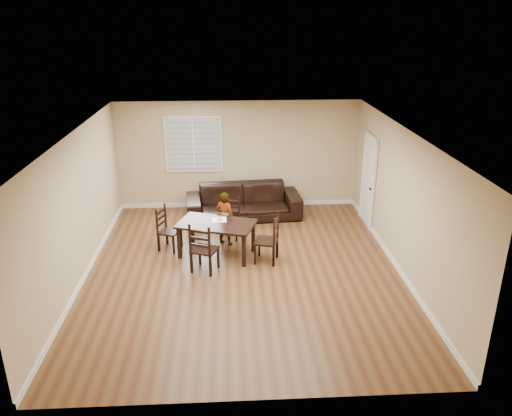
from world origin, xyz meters
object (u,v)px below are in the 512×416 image
at_px(chair_left, 165,230).
at_px(chair_right, 272,240).
at_px(chair_far, 202,251).
at_px(donut, 220,219).
at_px(dining_table, 216,227).
at_px(child, 225,218).
at_px(sofa, 244,202).
at_px(chair_near, 231,219).

xyz_separation_m(chair_left, chair_right, (2.20, -0.74, 0.04)).
bearing_deg(chair_far, donut, -87.38).
relative_size(chair_right, donut, 9.13).
xyz_separation_m(chair_far, donut, (0.34, 0.93, 0.27)).
distance_m(dining_table, donut, 0.21).
height_order(child, sofa, child).
height_order(dining_table, donut, donut).
distance_m(dining_table, chair_far, 0.83).
relative_size(dining_table, chair_near, 1.87).
bearing_deg(dining_table, sofa, 91.58).
bearing_deg(dining_table, donut, 83.66).
relative_size(chair_right, child, 0.86).
bearing_deg(chair_near, donut, -94.57).
bearing_deg(dining_table, child, 90.00).
bearing_deg(chair_near, chair_far, -96.77).
bearing_deg(chair_far, chair_right, -140.80).
height_order(chair_near, chair_left, chair_left).
bearing_deg(dining_table, chair_right, 0.29).
xyz_separation_m(dining_table, donut, (0.07, 0.16, 0.11)).
height_order(dining_table, sofa, sofa).
xyz_separation_m(chair_near, child, (-0.12, -0.40, 0.18)).
xyz_separation_m(chair_far, sofa, (0.88, 2.78, -0.06)).
height_order(donut, sofa, sofa).
xyz_separation_m(chair_near, donut, (-0.22, -0.76, 0.32)).
distance_m(dining_table, chair_right, 1.18).
distance_m(chair_right, donut, 1.19).
height_order(chair_right, sofa, chair_right).
height_order(chair_left, donut, chair_left).
bearing_deg(child, chair_near, -73.96).
distance_m(dining_table, chair_near, 0.99).
bearing_deg(chair_right, chair_far, -57.82).
xyz_separation_m(chair_right, sofa, (-0.49, 2.38, -0.06)).
bearing_deg(sofa, chair_left, -141.37).
xyz_separation_m(dining_table, chair_right, (1.11, -0.37, -0.16)).
relative_size(chair_near, donut, 8.21).
bearing_deg(chair_left, donut, -79.40).
relative_size(chair_far, child, 0.86).
height_order(chair_far, chair_left, chair_far).
height_order(dining_table, chair_right, chair_right).
xyz_separation_m(donut, sofa, (0.54, 1.86, -0.34)).
relative_size(dining_table, sofa, 0.63).
bearing_deg(chair_left, child, -62.19).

